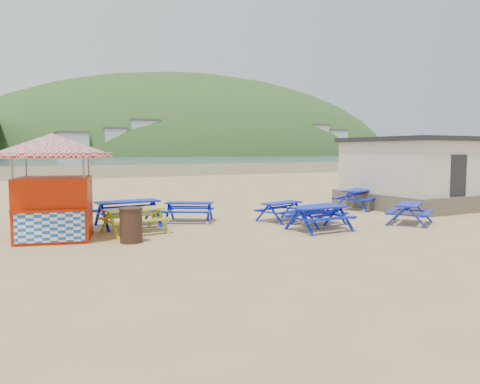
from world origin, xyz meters
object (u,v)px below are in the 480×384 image
picnic_table_yellow (135,221)px  amenity_block (433,172)px  picnic_table_blue_a (128,213)px  picnic_table_blue_b (189,212)px  ice_cream_kiosk (54,173)px  litter_bin (131,225)px

picnic_table_yellow → amenity_block: 14.31m
picnic_table_blue_a → picnic_table_blue_b: size_ratio=1.02×
picnic_table_blue_a → amenity_block: amenity_block is taller
ice_cream_kiosk → litter_bin: size_ratio=4.22×
amenity_block → ice_cream_kiosk: bearing=-177.6°
picnic_table_yellow → amenity_block: (14.24, 0.84, 1.18)m
ice_cream_kiosk → amenity_block: (16.53, 0.70, -0.36)m
picnic_table_blue_a → ice_cream_kiosk: ice_cream_kiosk is taller
ice_cream_kiosk → litter_bin: (1.81, -1.57, -1.43)m
picnic_table_blue_b → litter_bin: bearing=-104.5°
ice_cream_kiosk → litter_bin: ice_cream_kiosk is taller
picnic_table_blue_b → ice_cream_kiosk: ice_cream_kiosk is taller
ice_cream_kiosk → litter_bin: 2.79m
picnic_table_yellow → litter_bin: 1.50m
ice_cream_kiosk → amenity_block: size_ratio=0.56×
picnic_table_blue_a → picnic_table_blue_b: bearing=-4.8°
picnic_table_blue_b → picnic_table_yellow: size_ratio=1.05×
ice_cream_kiosk → litter_bin: bearing=-27.1°
picnic_table_blue_b → amenity_block: bearing=27.9°
picnic_table_blue_a → picnic_table_yellow: 1.45m
picnic_table_blue_a → amenity_block: size_ratio=0.29×
litter_bin → amenity_block: (14.71, 2.26, 1.07)m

